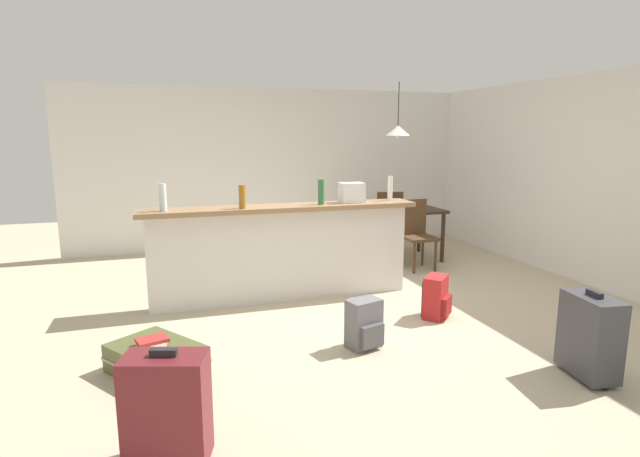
{
  "coord_description": "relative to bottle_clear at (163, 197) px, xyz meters",
  "views": [
    {
      "loc": [
        -1.78,
        -4.81,
        1.77
      ],
      "look_at": [
        -0.17,
        0.38,
        0.75
      ],
      "focal_mm": 27.88,
      "sensor_mm": 36.0,
      "label": 1
    }
  ],
  "objects": [
    {
      "name": "ground_plane",
      "position": [
        1.82,
        -0.27,
        -1.2
      ],
      "size": [
        13.0,
        13.0,
        0.05
      ],
      "primitive_type": "cube",
      "color": "#BCAD8E"
    },
    {
      "name": "suitcase_flat_olive",
      "position": [
        -0.1,
        -1.37,
        -1.06
      ],
      "size": [
        0.8,
        0.87,
        0.22
      ],
      "color": "#51562D",
      "rests_on": "ground_plane"
    },
    {
      "name": "bottle_green",
      "position": [
        1.63,
        -0.0,
        0.0
      ],
      "size": [
        0.07,
        0.07,
        0.27
      ],
      "primitive_type": "cylinder",
      "color": "#2D6B38",
      "rests_on": "bar_countertop"
    },
    {
      "name": "backpack_red",
      "position": [
        2.52,
        -0.96,
        -0.97
      ],
      "size": [
        0.34,
        0.34,
        0.42
      ],
      "color": "red",
      "rests_on": "ground_plane"
    },
    {
      "name": "bar_countertop",
      "position": [
        1.2,
        0.04,
        -0.16
      ],
      "size": [
        2.96,
        0.4,
        0.05
      ],
      "primitive_type": "cube",
      "color": "#93704C",
      "rests_on": "partition_half_wall"
    },
    {
      "name": "backpack_grey",
      "position": [
        1.57,
        -1.4,
        -0.97
      ],
      "size": [
        0.32,
        0.3,
        0.42
      ],
      "color": "slate",
      "rests_on": "ground_plane"
    },
    {
      "name": "pendant_lamp",
      "position": [
        3.17,
        1.35,
        0.67
      ],
      "size": [
        0.34,
        0.34,
        0.77
      ],
      "color": "black"
    },
    {
      "name": "suitcase_upright_charcoal",
      "position": [
        2.95,
        -2.39,
        -0.84
      ],
      "size": [
        0.3,
        0.47,
        0.67
      ],
      "color": "#38383D",
      "rests_on": "ground_plane"
    },
    {
      "name": "dining_table",
      "position": [
        3.24,
        1.31,
        -0.53
      ],
      "size": [
        1.1,
        0.8,
        0.74
      ],
      "color": "#332319",
      "rests_on": "ground_plane"
    },
    {
      "name": "partition_half_wall",
      "position": [
        1.2,
        0.04,
        -0.68
      ],
      "size": [
        2.8,
        0.2,
        0.99
      ],
      "primitive_type": "cube",
      "color": "silver",
      "rests_on": "ground_plane"
    },
    {
      "name": "dining_chair_near_partition",
      "position": [
        3.22,
        0.79,
        -0.66
      ],
      "size": [
        0.42,
        0.42,
        0.93
      ],
      "color": "#4C331E",
      "rests_on": "ground_plane"
    },
    {
      "name": "wall_back",
      "position": [
        1.82,
        2.78,
        0.08
      ],
      "size": [
        6.6,
        0.1,
        2.5
      ],
      "primitive_type": "cube",
      "color": "silver",
      "rests_on": "ground_plane"
    },
    {
      "name": "grocery_bag",
      "position": [
        2.0,
        0.05,
        -0.03
      ],
      "size": [
        0.26,
        0.18,
        0.22
      ],
      "primitive_type": "cube",
      "color": "silver",
      "rests_on": "bar_countertop"
    },
    {
      "name": "dining_chair_far_side",
      "position": [
        3.31,
        1.88,
        -0.66
      ],
      "size": [
        0.48,
        0.48,
        0.93
      ],
      "color": "#4C331E",
      "rests_on": "ground_plane"
    },
    {
      "name": "bottle_clear",
      "position": [
        0.0,
        0.0,
        0.0
      ],
      "size": [
        0.07,
        0.07,
        0.27
      ],
      "primitive_type": "cylinder",
      "color": "silver",
      "rests_on": "bar_countertop"
    },
    {
      "name": "suitcase_upright_maroon",
      "position": [
        -0.02,
        -2.5,
        -0.84
      ],
      "size": [
        0.49,
        0.36,
        0.67
      ],
      "color": "maroon",
      "rests_on": "ground_plane"
    },
    {
      "name": "bottle_white",
      "position": [
        2.49,
        0.11,
        0.0
      ],
      "size": [
        0.06,
        0.06,
        0.28
      ],
      "primitive_type": "cylinder",
      "color": "silver",
      "rests_on": "bar_countertop"
    },
    {
      "name": "wall_right",
      "position": [
        4.87,
        0.03,
        0.08
      ],
      "size": [
        0.1,
        6.0,
        2.5
      ],
      "primitive_type": "cube",
      "color": "silver",
      "rests_on": "ground_plane"
    },
    {
      "name": "bottle_amber",
      "position": [
        0.77,
        -0.05,
        -0.01
      ],
      "size": [
        0.07,
        0.07,
        0.24
      ],
      "primitive_type": "cylinder",
      "color": "#9E661E",
      "rests_on": "bar_countertop"
    },
    {
      "name": "book_stack",
      "position": [
        -0.13,
        -1.39,
        -0.93
      ],
      "size": [
        0.26,
        0.26,
        0.06
      ],
      "color": "tan",
      "rests_on": "suitcase_flat_olive"
    }
  ]
}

